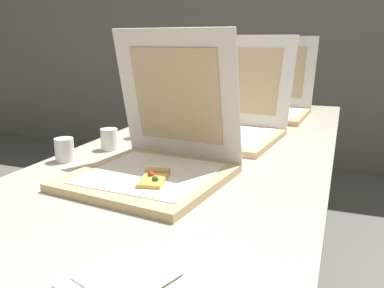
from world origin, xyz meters
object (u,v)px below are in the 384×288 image
(pizza_box_front, at_px, (155,158))
(cup_white_near_center, at_px, (109,139))
(cup_white_far, at_px, (185,115))
(table, at_px, (204,162))
(cup_white_near_left, at_px, (64,150))
(pizza_box_middle, at_px, (229,123))
(napkin_pile, at_px, (120,278))
(pizza_box_back, at_px, (269,103))
(cup_white_mid, at_px, (138,128))

(pizza_box_front, distance_m, cup_white_near_center, 0.34)
(cup_white_far, bearing_deg, pizza_box_front, -74.61)
(table, bearing_deg, cup_white_near_left, -140.77)
(pizza_box_middle, relative_size, cup_white_far, 7.38)
(pizza_box_middle, distance_m, cup_white_near_left, 0.63)
(pizza_box_front, xyz_separation_m, cup_white_near_left, (-0.33, 0.04, -0.02))
(table, relative_size, napkin_pile, 12.53)
(cup_white_near_left, xyz_separation_m, napkin_pile, (0.49, -0.50, -0.03))
(pizza_box_front, bearing_deg, pizza_box_middle, 91.28)
(pizza_box_middle, xyz_separation_m, pizza_box_back, (0.05, 0.54, 0.00))
(cup_white_far, xyz_separation_m, napkin_pile, (0.35, -1.17, -0.03))
(pizza_box_middle, bearing_deg, cup_white_far, 149.94)
(cup_white_near_center, distance_m, cup_white_near_left, 0.18)
(pizza_box_back, distance_m, cup_white_near_left, 1.12)
(cup_white_far, bearing_deg, table, -60.20)
(pizza_box_front, xyz_separation_m, cup_white_mid, (-0.26, 0.40, -0.02))
(pizza_box_front, distance_m, cup_white_far, 0.75)
(table, height_order, cup_white_near_left, cup_white_near_left)
(pizza_box_front, relative_size, cup_white_near_left, 5.88)
(pizza_box_front, height_order, pizza_box_back, pizza_box_front)
(pizza_box_back, relative_size, cup_white_mid, 7.17)
(cup_white_mid, height_order, cup_white_near_left, same)
(table, height_order, pizza_box_middle, pizza_box_middle)
(table, xyz_separation_m, cup_white_near_left, (-0.35, -0.29, 0.08))
(cup_white_near_center, bearing_deg, pizza_box_middle, 44.40)
(pizza_box_middle, distance_m, cup_white_near_center, 0.46)
(pizza_box_back, height_order, cup_white_mid, pizza_box_back)
(pizza_box_front, bearing_deg, cup_white_near_left, -179.58)
(cup_white_near_left, bearing_deg, pizza_box_middle, 51.64)
(pizza_box_middle, bearing_deg, napkin_pile, -78.21)
(pizza_box_back, relative_size, cup_white_near_left, 7.17)
(pizza_box_middle, xyz_separation_m, cup_white_mid, (-0.32, -0.14, -0.02))
(pizza_box_back, xyz_separation_m, cup_white_near_center, (-0.39, -0.87, -0.02))
(pizza_box_front, bearing_deg, pizza_box_back, 91.55)
(pizza_box_middle, bearing_deg, cup_white_near_left, -122.27)
(pizza_box_back, bearing_deg, cup_white_near_center, -110.74)
(pizza_box_middle, distance_m, cup_white_mid, 0.35)
(pizza_box_front, xyz_separation_m, cup_white_near_center, (-0.27, 0.21, -0.02))
(pizza_box_middle, distance_m, cup_white_far, 0.32)
(cup_white_mid, relative_size, cup_white_near_center, 1.00)
(cup_white_near_center, bearing_deg, napkin_pile, -56.99)
(pizza_box_middle, relative_size, cup_white_mid, 7.38)
(pizza_box_back, distance_m, cup_white_near_center, 0.95)
(cup_white_near_center, height_order, napkin_pile, cup_white_near_center)
(pizza_box_front, height_order, cup_white_mid, pizza_box_front)
(pizza_box_middle, bearing_deg, pizza_box_back, 90.40)
(pizza_box_front, bearing_deg, cup_white_near_center, 150.43)
(cup_white_mid, xyz_separation_m, cup_white_near_center, (-0.01, -0.19, 0.00))
(pizza_box_back, distance_m, napkin_pile, 1.53)
(table, bearing_deg, cup_white_far, 119.80)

